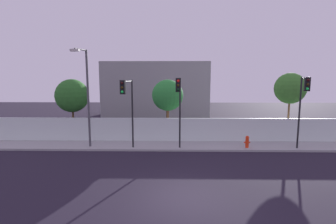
{
  "coord_description": "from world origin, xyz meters",
  "views": [
    {
      "loc": [
        -0.47,
        -10.72,
        5.29
      ],
      "look_at": [
        -0.79,
        6.5,
        2.86
      ],
      "focal_mm": 28.1,
      "sensor_mm": 36.0,
      "label": 1
    }
  ],
  "objects_px": {
    "street_lamp_curbside": "(86,91)",
    "roadside_tree_leftmost": "(72,96)",
    "roadside_tree_midright": "(290,88)",
    "traffic_light_center": "(303,98)",
    "roadside_tree_midleft": "(168,95)",
    "traffic_light_left": "(127,99)",
    "traffic_light_right": "(179,98)",
    "fire_hydrant": "(247,141)"
  },
  "relations": [
    {
      "from": "street_lamp_curbside",
      "to": "roadside_tree_leftmost",
      "type": "xyz_separation_m",
      "value": [
        -2.4,
        3.53,
        -0.6
      ]
    },
    {
      "from": "street_lamp_curbside",
      "to": "roadside_tree_midright",
      "type": "height_order",
      "value": "street_lamp_curbside"
    },
    {
      "from": "traffic_light_center",
      "to": "roadside_tree_midleft",
      "type": "relative_size",
      "value": 1.02
    },
    {
      "from": "traffic_light_left",
      "to": "traffic_light_right",
      "type": "distance_m",
      "value": 3.47
    },
    {
      "from": "roadside_tree_midleft",
      "to": "roadside_tree_leftmost",
      "type": "bearing_deg",
      "value": -180.0
    },
    {
      "from": "traffic_light_center",
      "to": "street_lamp_curbside",
      "type": "height_order",
      "value": "street_lamp_curbside"
    },
    {
      "from": "street_lamp_curbside",
      "to": "roadside_tree_midleft",
      "type": "relative_size",
      "value": 1.4
    },
    {
      "from": "roadside_tree_midright",
      "to": "traffic_light_left",
      "type": "bearing_deg",
      "value": -161.21
    },
    {
      "from": "traffic_light_center",
      "to": "roadside_tree_midleft",
      "type": "height_order",
      "value": "traffic_light_center"
    },
    {
      "from": "roadside_tree_leftmost",
      "to": "street_lamp_curbside",
      "type": "bearing_deg",
      "value": -55.81
    },
    {
      "from": "street_lamp_curbside",
      "to": "fire_hydrant",
      "type": "xyz_separation_m",
      "value": [
        11.34,
        0.02,
        -3.55
      ]
    },
    {
      "from": "traffic_light_center",
      "to": "fire_hydrant",
      "type": "height_order",
      "value": "traffic_light_center"
    },
    {
      "from": "traffic_light_center",
      "to": "fire_hydrant",
      "type": "bearing_deg",
      "value": 169.02
    },
    {
      "from": "traffic_light_right",
      "to": "fire_hydrant",
      "type": "relative_size",
      "value": 5.74
    },
    {
      "from": "roadside_tree_leftmost",
      "to": "roadside_tree_midright",
      "type": "xyz_separation_m",
      "value": [
        18.09,
        -0.0,
        0.63
      ]
    },
    {
      "from": "traffic_light_right",
      "to": "street_lamp_curbside",
      "type": "bearing_deg",
      "value": 174.51
    },
    {
      "from": "roadside_tree_leftmost",
      "to": "roadside_tree_midright",
      "type": "bearing_deg",
      "value": -0.0
    },
    {
      "from": "traffic_light_right",
      "to": "fire_hydrant",
      "type": "distance_m",
      "value": 5.83
    },
    {
      "from": "roadside_tree_midleft",
      "to": "fire_hydrant",
      "type": "bearing_deg",
      "value": -31.46
    },
    {
      "from": "traffic_light_left",
      "to": "street_lamp_curbside",
      "type": "height_order",
      "value": "street_lamp_curbside"
    },
    {
      "from": "traffic_light_left",
      "to": "roadside_tree_midright",
      "type": "relative_size",
      "value": 0.88
    },
    {
      "from": "traffic_light_left",
      "to": "traffic_light_center",
      "type": "height_order",
      "value": "traffic_light_center"
    },
    {
      "from": "street_lamp_curbside",
      "to": "roadside_tree_leftmost",
      "type": "height_order",
      "value": "street_lamp_curbside"
    },
    {
      "from": "traffic_light_center",
      "to": "roadside_tree_midright",
      "type": "relative_size",
      "value": 0.91
    },
    {
      "from": "traffic_light_left",
      "to": "fire_hydrant",
      "type": "height_order",
      "value": "traffic_light_left"
    },
    {
      "from": "traffic_light_left",
      "to": "roadside_tree_midright",
      "type": "height_order",
      "value": "roadside_tree_midright"
    },
    {
      "from": "traffic_light_center",
      "to": "street_lamp_curbside",
      "type": "bearing_deg",
      "value": 177.52
    },
    {
      "from": "traffic_light_right",
      "to": "roadside_tree_midright",
      "type": "relative_size",
      "value": 0.9
    },
    {
      "from": "traffic_light_right",
      "to": "roadside_tree_leftmost",
      "type": "xyz_separation_m",
      "value": [
        -8.87,
        4.15,
        -0.18
      ]
    },
    {
      "from": "fire_hydrant",
      "to": "roadside_tree_leftmost",
      "type": "height_order",
      "value": "roadside_tree_leftmost"
    },
    {
      "from": "traffic_light_left",
      "to": "traffic_light_right",
      "type": "xyz_separation_m",
      "value": [
        3.47,
        0.16,
        0.07
      ]
    },
    {
      "from": "fire_hydrant",
      "to": "roadside_tree_midleft",
      "type": "distance_m",
      "value": 7.35
    },
    {
      "from": "traffic_light_center",
      "to": "traffic_light_right",
      "type": "height_order",
      "value": "traffic_light_center"
    },
    {
      "from": "street_lamp_curbside",
      "to": "roadside_tree_midleft",
      "type": "height_order",
      "value": "street_lamp_curbside"
    },
    {
      "from": "traffic_light_center",
      "to": "roadside_tree_midright",
      "type": "bearing_deg",
      "value": 77.45
    },
    {
      "from": "traffic_light_center",
      "to": "fire_hydrant",
      "type": "distance_m",
      "value": 4.71
    },
    {
      "from": "street_lamp_curbside",
      "to": "roadside_tree_midright",
      "type": "xyz_separation_m",
      "value": [
        15.69,
        3.53,
        0.02
      ]
    },
    {
      "from": "traffic_light_center",
      "to": "street_lamp_curbside",
      "type": "xyz_separation_m",
      "value": [
        -14.76,
        0.64,
        0.38
      ]
    },
    {
      "from": "traffic_light_left",
      "to": "traffic_light_right",
      "type": "height_order",
      "value": "traffic_light_right"
    },
    {
      "from": "fire_hydrant",
      "to": "roadside_tree_midleft",
      "type": "bearing_deg",
      "value": 148.54
    },
    {
      "from": "roadside_tree_leftmost",
      "to": "roadside_tree_midright",
      "type": "distance_m",
      "value": 18.1
    },
    {
      "from": "fire_hydrant",
      "to": "roadside_tree_leftmost",
      "type": "xyz_separation_m",
      "value": [
        -13.74,
        3.51,
        2.95
      ]
    }
  ]
}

